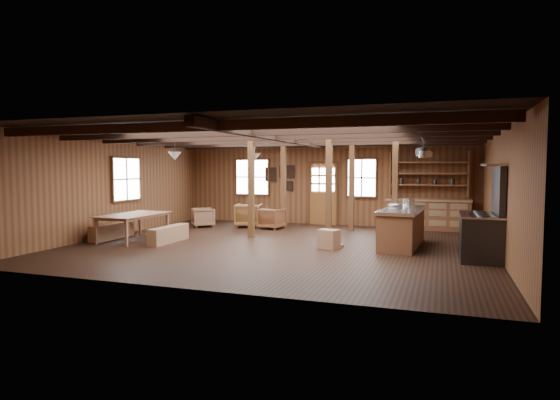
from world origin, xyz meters
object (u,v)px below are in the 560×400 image
at_px(commercial_range, 483,229).
at_px(armchair_c, 203,217).
at_px(kitchen_island, 402,227).
at_px(dining_table, 135,227).
at_px(armchair_a, 249,215).
at_px(armchair_b, 272,218).

height_order(commercial_range, armchair_c, commercial_range).
height_order(kitchen_island, dining_table, kitchen_island).
xyz_separation_m(kitchen_island, commercial_range, (1.75, -1.10, 0.17)).
xyz_separation_m(dining_table, armchair_a, (1.76, 3.59, 0.03)).
height_order(armchair_a, armchair_b, armchair_a).
bearing_deg(armchair_a, armchair_c, 4.27).
relative_size(kitchen_island, commercial_range, 1.27).
relative_size(armchair_a, armchair_c, 1.22).
xyz_separation_m(armchair_a, armchair_b, (0.87, -0.16, -0.05)).
height_order(armchair_a, armchair_c, armchair_a).
relative_size(kitchen_island, armchair_a, 3.04).
bearing_deg(armchair_b, armchair_a, 0.35).
relative_size(kitchen_island, armchair_c, 3.71).
xyz_separation_m(kitchen_island, armchair_b, (-4.16, 2.07, -0.15)).
bearing_deg(kitchen_island, armchair_a, 160.18).
relative_size(armchair_a, armchair_b, 1.17).
bearing_deg(kitchen_island, commercial_range, -28.14).
bearing_deg(armchair_b, armchair_c, 17.70).
height_order(commercial_range, dining_table, commercial_range).
xyz_separation_m(kitchen_island, armchair_c, (-6.46, 1.78, -0.16)).
bearing_deg(armchair_a, kitchen_island, 143.01).
bearing_deg(commercial_range, armchair_a, 153.91).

